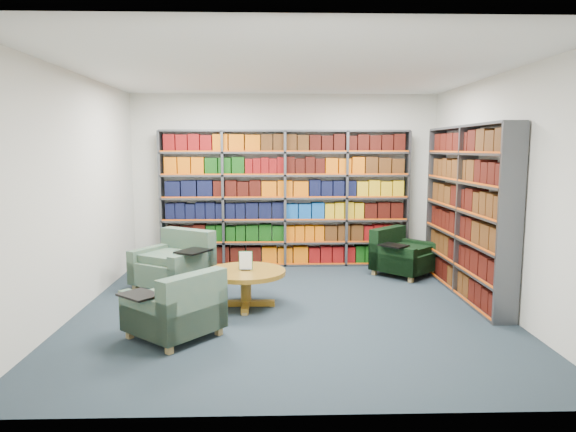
{
  "coord_description": "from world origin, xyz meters",
  "views": [
    {
      "loc": [
        -0.19,
        -5.99,
        1.92
      ],
      "look_at": [
        0.0,
        0.6,
        1.05
      ],
      "focal_mm": 32.0,
      "sensor_mm": 36.0,
      "label": 1
    }
  ],
  "objects_px": {
    "chair_teal_left": "(177,265)",
    "chair_teal_front": "(179,311)",
    "chair_green_right": "(400,256)",
    "coffee_table": "(246,278)"
  },
  "relations": [
    {
      "from": "chair_teal_left",
      "to": "chair_green_right",
      "type": "xyz_separation_m",
      "value": [
        3.28,
        0.65,
        -0.03
      ]
    },
    {
      "from": "chair_teal_left",
      "to": "coffee_table",
      "type": "distance_m",
      "value": 1.37
    },
    {
      "from": "chair_green_right",
      "to": "coffee_table",
      "type": "height_order",
      "value": "chair_green_right"
    },
    {
      "from": "chair_teal_front",
      "to": "chair_teal_left",
      "type": "bearing_deg",
      "value": 100.9
    },
    {
      "from": "chair_green_right",
      "to": "chair_teal_front",
      "type": "distance_m",
      "value": 3.9
    },
    {
      "from": "chair_teal_left",
      "to": "chair_teal_front",
      "type": "xyz_separation_m",
      "value": [
        0.38,
        -1.97,
        -0.03
      ]
    },
    {
      "from": "chair_teal_left",
      "to": "chair_teal_front",
      "type": "relative_size",
      "value": 1.08
    },
    {
      "from": "chair_teal_left",
      "to": "chair_teal_front",
      "type": "bearing_deg",
      "value": -79.1
    },
    {
      "from": "chair_teal_left",
      "to": "coffee_table",
      "type": "height_order",
      "value": "chair_teal_left"
    },
    {
      "from": "chair_teal_left",
      "to": "chair_green_right",
      "type": "distance_m",
      "value": 3.34
    }
  ]
}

